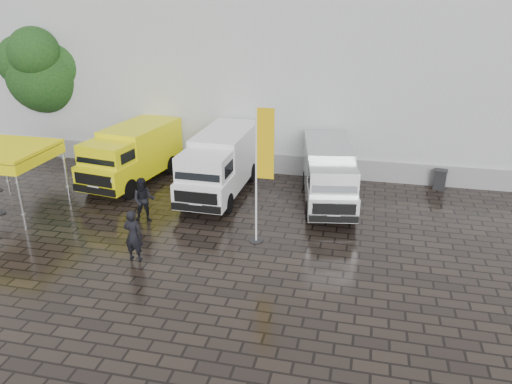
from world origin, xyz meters
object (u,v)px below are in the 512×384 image
at_px(wheelie_bin, 440,179).
at_px(person_tent, 144,200).
at_px(person_front, 133,235).
at_px(canopy_tent, 5,152).
at_px(van_white, 220,165).
at_px(flagpole, 261,167).
at_px(van_silver, 328,176).
at_px(van_yellow, 132,156).

distance_m(wheelie_bin, person_tent, 13.51).
bearing_deg(person_tent, person_front, -90.32).
height_order(canopy_tent, wheelie_bin, canopy_tent).
relative_size(van_white, flagpole, 1.21).
bearing_deg(van_silver, van_yellow, 167.48).
distance_m(wheelie_bin, person_front, 14.37).
xyz_separation_m(van_white, flagpole, (2.80, -4.21, 1.55)).
height_order(van_yellow, wheelie_bin, van_yellow).
bearing_deg(van_white, flagpole, -55.37).
bearing_deg(flagpole, van_yellow, 147.49).
xyz_separation_m(van_yellow, person_tent, (2.39, -3.97, -0.41)).
bearing_deg(van_white, van_silver, 0.97).
xyz_separation_m(van_yellow, van_white, (4.49, -0.44, 0.04)).
bearing_deg(van_silver, canopy_tent, -172.70).
height_order(van_yellow, van_white, van_white).
bearing_deg(wheelie_bin, flagpole, -124.77).
height_order(canopy_tent, person_tent, canopy_tent).
bearing_deg(van_yellow, van_silver, 5.82).
distance_m(person_front, person_tent, 3.08).
bearing_deg(person_front, person_tent, -70.76).
bearing_deg(person_front, flagpole, -149.30).
height_order(flagpole, person_front, flagpole).
bearing_deg(wheelie_bin, van_yellow, -160.49).
bearing_deg(canopy_tent, wheelie_bin, 20.98).
distance_m(van_yellow, wheelie_bin, 14.51).
xyz_separation_m(flagpole, person_front, (-3.95, -2.25, -2.00)).
distance_m(van_silver, person_tent, 7.79).
distance_m(van_yellow, canopy_tent, 5.58).
height_order(canopy_tent, flagpole, flagpole).
bearing_deg(wheelie_bin, van_white, -153.84).
distance_m(van_yellow, flagpole, 8.80).
bearing_deg(person_front, van_silver, -131.72).
relative_size(person_front, person_tent, 1.00).
height_order(van_yellow, person_front, van_yellow).
xyz_separation_m(van_white, person_tent, (-2.11, -3.53, -0.46)).
relative_size(canopy_tent, person_front, 1.75).
xyz_separation_m(person_front, person_tent, (-0.96, 2.93, -0.00)).
xyz_separation_m(van_silver, wheelie_bin, (4.96, 2.85, -0.79)).
distance_m(canopy_tent, wheelie_bin, 18.93).
bearing_deg(wheelie_bin, person_front, -129.67).
distance_m(van_silver, wheelie_bin, 5.78).
relative_size(wheelie_bin, person_tent, 0.51).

